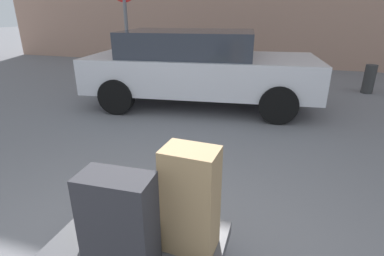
% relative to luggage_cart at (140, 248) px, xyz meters
% --- Properties ---
extents(luggage_cart, '(1.12, 0.71, 0.34)m').
position_rel_luggage_cart_xyz_m(luggage_cart, '(0.00, 0.00, 0.00)').
color(luggage_cart, '#4C4C51').
rests_on(luggage_cart, ground_plane).
extents(suitcase_tan_stacked_top, '(0.34, 0.25, 0.70)m').
position_rel_luggage_cart_xyz_m(suitcase_tan_stacked_top, '(0.35, 0.04, 0.42)').
color(suitcase_tan_stacked_top, '#9E7F56').
rests_on(suitcase_tan_stacked_top, luggage_cart).
extents(suitcase_olive_rear_right, '(0.59, 0.49, 0.24)m').
position_rel_luggage_cart_xyz_m(suitcase_olive_rear_right, '(-0.12, 0.07, 0.19)').
color(suitcase_olive_rear_right, '#4C5128').
rests_on(suitcase_olive_rear_right, luggage_cart).
extents(suitcase_charcoal_front_right, '(0.42, 0.24, 0.61)m').
position_rel_luggage_cart_xyz_m(suitcase_charcoal_front_right, '(0.00, -0.22, 0.38)').
color(suitcase_charcoal_front_right, '#2D2D33').
rests_on(suitcase_charcoal_front_right, luggage_cart).
extents(parked_car, '(4.48, 2.32, 1.42)m').
position_rel_luggage_cart_xyz_m(parked_car, '(-0.80, 4.20, 0.50)').
color(parked_car, silver).
rests_on(parked_car, ground_plane).
extents(bollard_kerb_near, '(0.25, 0.25, 0.64)m').
position_rel_luggage_cart_xyz_m(bollard_kerb_near, '(2.67, 6.19, 0.06)').
color(bollard_kerb_near, '#383838').
rests_on(bollard_kerb_near, ground_plane).
extents(no_parking_sign, '(0.50, 0.08, 2.41)m').
position_rel_luggage_cart_xyz_m(no_parking_sign, '(-2.30, 4.22, 1.23)').
color(no_parking_sign, slate).
rests_on(no_parking_sign, ground_plane).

